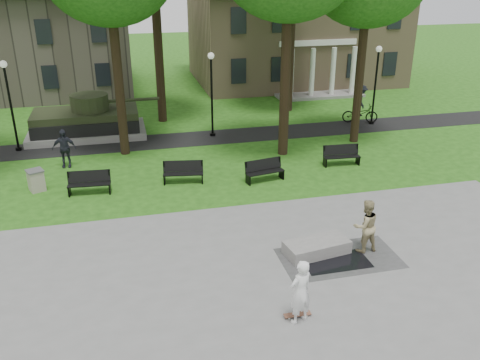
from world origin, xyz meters
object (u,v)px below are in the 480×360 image
(cyclist, at_px, (361,107))
(trash_bin, at_px, (36,180))
(concrete_block, at_px, (317,247))
(park_bench_0, at_px, (89,182))
(friend_watching, at_px, (365,226))
(skateboarder, at_px, (300,292))

(cyclist, relative_size, trash_bin, 2.45)
(concrete_block, bearing_deg, park_bench_0, 137.84)
(cyclist, bearing_deg, concrete_block, 166.65)
(friend_watching, distance_m, trash_bin, 14.10)
(skateboarder, bearing_deg, concrete_block, -140.46)
(skateboarder, bearing_deg, trash_bin, -75.23)
(park_bench_0, distance_m, trash_bin, 2.41)
(concrete_block, bearing_deg, friend_watching, -7.45)
(friend_watching, relative_size, cyclist, 0.81)
(skateboarder, relative_size, cyclist, 0.83)
(concrete_block, xyz_separation_m, cyclist, (8.36, 13.96, 0.71))
(concrete_block, xyz_separation_m, skateboarder, (-1.81, -3.28, 0.75))
(concrete_block, relative_size, skateboarder, 1.13)
(skateboarder, relative_size, friend_watching, 1.02)
(skateboarder, xyz_separation_m, cyclist, (10.17, 17.24, -0.04))
(skateboarder, distance_m, friend_watching, 4.61)
(skateboarder, bearing_deg, park_bench_0, -81.65)
(cyclist, relative_size, park_bench_0, 1.29)
(concrete_block, xyz_separation_m, friend_watching, (1.63, -0.21, 0.73))
(friend_watching, distance_m, cyclist, 15.69)
(concrete_block, height_order, friend_watching, friend_watching)
(skateboarder, xyz_separation_m, friend_watching, (3.45, 3.06, -0.02))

